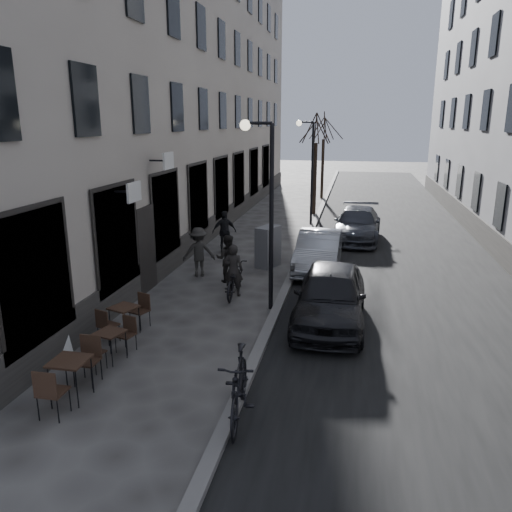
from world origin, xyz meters
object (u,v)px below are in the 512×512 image
(tree_far, at_px, (324,127))
(bistro_set_a, at_px, (71,375))
(bistro_set_c, at_px, (124,317))
(pedestrian_far, at_px, (224,232))
(sign_board, at_px, (58,341))
(bistro_set_b, at_px, (110,343))
(car_far, at_px, (357,224))
(pedestrian_near, at_px, (227,259))
(moped, at_px, (239,386))
(car_near, at_px, (330,295))
(pedestrian_mid, at_px, (199,252))
(tree_near, at_px, (316,128))
(streetlamp_far, at_px, (309,161))
(streetlamp_near, at_px, (265,195))
(car_mid, at_px, (319,251))
(utility_cabinet, at_px, (268,247))
(bicycle, at_px, (234,280))

(tree_far, height_order, bistro_set_a, tree_far)
(bistro_set_c, relative_size, pedestrian_far, 0.90)
(bistro_set_c, height_order, sign_board, sign_board)
(bistro_set_b, height_order, sign_board, sign_board)
(car_far, bearing_deg, pedestrian_near, -117.08)
(bistro_set_c, xyz_separation_m, moped, (3.55, -2.92, 0.18))
(bistro_set_b, bearing_deg, bistro_set_a, -75.03)
(car_near, bearing_deg, car_far, 86.69)
(tree_far, relative_size, pedestrian_mid, 3.43)
(car_near, xyz_separation_m, car_far, (0.64, 9.67, -0.06))
(bistro_set_b, bearing_deg, tree_far, 97.94)
(tree_near, bearing_deg, pedestrian_far, -106.73)
(streetlamp_far, bearing_deg, pedestrian_far, -113.49)
(tree_far, distance_m, bistro_set_c, 23.99)
(streetlamp_near, xyz_separation_m, moped, (0.52, -5.32, -2.54))
(streetlamp_far, xyz_separation_m, tree_near, (0.07, 3.00, 1.50))
(tree_far, distance_m, car_far, 12.88)
(streetlamp_far, relative_size, pedestrian_far, 3.08)
(bistro_set_b, distance_m, pedestrian_far, 9.57)
(car_near, relative_size, car_mid, 1.07)
(bistro_set_a, xyz_separation_m, car_far, (5.16, 14.32, 0.20))
(tree_near, xyz_separation_m, pedestrian_near, (-1.67, -12.90, -3.88))
(streetlamp_near, height_order, pedestrian_mid, streetlamp_near)
(sign_board, relative_size, pedestrian_near, 0.70)
(utility_cabinet, relative_size, moped, 0.71)
(tree_far, height_order, pedestrian_mid, tree_far)
(streetlamp_far, bearing_deg, car_near, -81.78)
(sign_board, bearing_deg, bistro_set_b, 21.56)
(streetlamp_near, xyz_separation_m, car_far, (2.47, 8.98, -2.47))
(streetlamp_near, xyz_separation_m, sign_board, (-3.84, -3.95, -2.72))
(car_near, height_order, car_mid, car_near)
(bistro_set_a, distance_m, pedestrian_far, 11.15)
(bistro_set_c, distance_m, car_near, 5.17)
(utility_cabinet, distance_m, pedestrian_near, 2.22)
(moped, bearing_deg, sign_board, 156.28)
(pedestrian_far, distance_m, car_near, 7.91)
(bistro_set_b, xyz_separation_m, utility_cabinet, (2.08, 7.85, 0.32))
(tree_far, bearing_deg, moped, -89.02)
(sign_board, relative_size, utility_cabinet, 0.74)
(pedestrian_near, bearing_deg, bistro_set_a, 75.26)
(utility_cabinet, height_order, pedestrian_far, pedestrian_far)
(streetlamp_far, xyz_separation_m, pedestrian_far, (-2.69, -6.19, -2.33))
(streetlamp_near, distance_m, tree_far, 21.05)
(streetlamp_near, relative_size, bistro_set_b, 3.64)
(bistro_set_c, bearing_deg, car_mid, 76.48)
(streetlamp_far, xyz_separation_m, pedestrian_near, (-1.60, -9.90, -2.38))
(tree_far, bearing_deg, bicycle, -93.33)
(bistro_set_a, height_order, pedestrian_mid, pedestrian_mid)
(streetlamp_near, height_order, car_far, streetlamp_near)
(streetlamp_near, xyz_separation_m, car_mid, (1.17, 4.06, -2.48))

